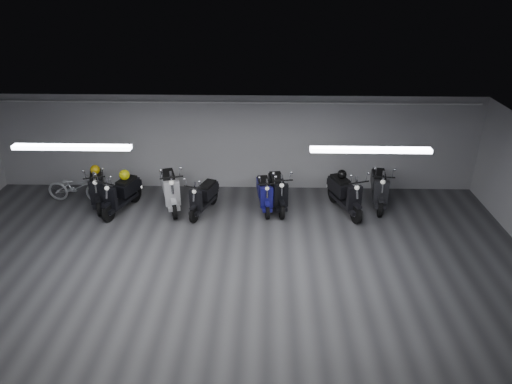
{
  "coord_description": "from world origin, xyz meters",
  "views": [
    {
      "loc": [
        0.95,
        -7.84,
        6.08
      ],
      "look_at": [
        0.68,
        2.5,
        1.05
      ],
      "focal_mm": 33.07,
      "sensor_mm": 36.0,
      "label": 1
    }
  ],
  "objects_px": {
    "scooter_7": "(278,186)",
    "helmet_0": "(124,175)",
    "scooter_2": "(170,183)",
    "scooter_4": "(265,189)",
    "scooter_3": "(203,192)",
    "scooter_0": "(97,183)",
    "scooter_1": "(120,189)",
    "helmet_2": "(95,170)",
    "helmet_1": "(342,174)",
    "scooter_9": "(380,182)",
    "scooter_8": "(346,188)",
    "bicycle": "(76,184)"
  },
  "relations": [
    {
      "from": "scooter_3",
      "to": "scooter_8",
      "type": "height_order",
      "value": "scooter_8"
    },
    {
      "from": "helmet_0",
      "to": "scooter_4",
      "type": "bearing_deg",
      "value": -0.16
    },
    {
      "from": "scooter_0",
      "to": "scooter_1",
      "type": "xyz_separation_m",
      "value": [
        0.74,
        -0.31,
        -0.01
      ]
    },
    {
      "from": "helmet_2",
      "to": "helmet_0",
      "type": "bearing_deg",
      "value": -19.35
    },
    {
      "from": "scooter_0",
      "to": "scooter_3",
      "type": "height_order",
      "value": "scooter_0"
    },
    {
      "from": "scooter_0",
      "to": "scooter_9",
      "type": "relative_size",
      "value": 0.96
    },
    {
      "from": "scooter_0",
      "to": "helmet_2",
      "type": "distance_m",
      "value": 0.39
    },
    {
      "from": "scooter_8",
      "to": "helmet_0",
      "type": "relative_size",
      "value": 6.65
    },
    {
      "from": "scooter_0",
      "to": "scooter_2",
      "type": "height_order",
      "value": "scooter_2"
    },
    {
      "from": "scooter_2",
      "to": "bicycle",
      "type": "relative_size",
      "value": 1.19
    },
    {
      "from": "scooter_2",
      "to": "scooter_4",
      "type": "relative_size",
      "value": 1.19
    },
    {
      "from": "scooter_9",
      "to": "scooter_1",
      "type": "bearing_deg",
      "value": -168.95
    },
    {
      "from": "scooter_3",
      "to": "scooter_1",
      "type": "bearing_deg",
      "value": -161.24
    },
    {
      "from": "scooter_1",
      "to": "scooter_9",
      "type": "distance_m",
      "value": 7.01
    },
    {
      "from": "scooter_0",
      "to": "bicycle",
      "type": "xyz_separation_m",
      "value": [
        -0.7,
        0.26,
        -0.15
      ]
    },
    {
      "from": "scooter_4",
      "to": "scooter_8",
      "type": "xyz_separation_m",
      "value": [
        2.15,
        -0.11,
        0.09
      ]
    },
    {
      "from": "scooter_1",
      "to": "scooter_8",
      "type": "distance_m",
      "value": 6.01
    },
    {
      "from": "scooter_8",
      "to": "scooter_7",
      "type": "bearing_deg",
      "value": 154.52
    },
    {
      "from": "bicycle",
      "to": "scooter_4",
      "type": "bearing_deg",
      "value": -89.27
    },
    {
      "from": "scooter_3",
      "to": "scooter_9",
      "type": "distance_m",
      "value": 4.8
    },
    {
      "from": "scooter_2",
      "to": "scooter_3",
      "type": "bearing_deg",
      "value": -34.19
    },
    {
      "from": "helmet_0",
      "to": "helmet_1",
      "type": "relative_size",
      "value": 1.15
    },
    {
      "from": "scooter_8",
      "to": "scooter_9",
      "type": "bearing_deg",
      "value": 1.98
    },
    {
      "from": "scooter_7",
      "to": "bicycle",
      "type": "bearing_deg",
      "value": 168.64
    },
    {
      "from": "scooter_3",
      "to": "scooter_8",
      "type": "relative_size",
      "value": 0.87
    },
    {
      "from": "scooter_0",
      "to": "scooter_8",
      "type": "height_order",
      "value": "scooter_8"
    },
    {
      "from": "scooter_3",
      "to": "scooter_4",
      "type": "xyz_separation_m",
      "value": [
        1.63,
        0.26,
        0.0
      ]
    },
    {
      "from": "scooter_9",
      "to": "bicycle",
      "type": "xyz_separation_m",
      "value": [
        -8.43,
        0.06,
        -0.17
      ]
    },
    {
      "from": "helmet_0",
      "to": "helmet_1",
      "type": "xyz_separation_m",
      "value": [
        5.83,
        0.12,
        0.03
      ]
    },
    {
      "from": "scooter_0",
      "to": "helmet_0",
      "type": "bearing_deg",
      "value": -23.19
    },
    {
      "from": "scooter_4",
      "to": "bicycle",
      "type": "height_order",
      "value": "scooter_4"
    },
    {
      "from": "scooter_8",
      "to": "helmet_2",
      "type": "distance_m",
      "value": 6.84
    },
    {
      "from": "helmet_2",
      "to": "scooter_3",
      "type": "bearing_deg",
      "value": -10.94
    },
    {
      "from": "scooter_0",
      "to": "helmet_1",
      "type": "distance_m",
      "value": 6.66
    },
    {
      "from": "scooter_0",
      "to": "scooter_1",
      "type": "height_order",
      "value": "scooter_0"
    },
    {
      "from": "scooter_8",
      "to": "helmet_0",
      "type": "distance_m",
      "value": 5.93
    },
    {
      "from": "scooter_8",
      "to": "helmet_1",
      "type": "bearing_deg",
      "value": 90.0
    },
    {
      "from": "scooter_7",
      "to": "helmet_1",
      "type": "distance_m",
      "value": 1.73
    },
    {
      "from": "scooter_1",
      "to": "scooter_4",
      "type": "distance_m",
      "value": 3.86
    },
    {
      "from": "scooter_0",
      "to": "scooter_4",
      "type": "relative_size",
      "value": 1.11
    },
    {
      "from": "scooter_3",
      "to": "helmet_2",
      "type": "distance_m",
      "value": 3.11
    },
    {
      "from": "scooter_2",
      "to": "helmet_1",
      "type": "distance_m",
      "value": 4.64
    },
    {
      "from": "scooter_0",
      "to": "scooter_3",
      "type": "xyz_separation_m",
      "value": [
        2.96,
        -0.34,
        -0.07
      ]
    },
    {
      "from": "scooter_8",
      "to": "scooter_2",
      "type": "bearing_deg",
      "value": 158.68
    },
    {
      "from": "scooter_1",
      "to": "helmet_2",
      "type": "relative_size",
      "value": 6.81
    },
    {
      "from": "scooter_0",
      "to": "scooter_9",
      "type": "height_order",
      "value": "scooter_9"
    },
    {
      "from": "scooter_1",
      "to": "scooter_9",
      "type": "xyz_separation_m",
      "value": [
        6.99,
        0.51,
        0.04
      ]
    },
    {
      "from": "scooter_0",
      "to": "scooter_8",
      "type": "relative_size",
      "value": 0.96
    },
    {
      "from": "scooter_7",
      "to": "helmet_0",
      "type": "height_order",
      "value": "scooter_7"
    },
    {
      "from": "scooter_0",
      "to": "scooter_1",
      "type": "bearing_deg",
      "value": -40.81
    }
  ]
}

